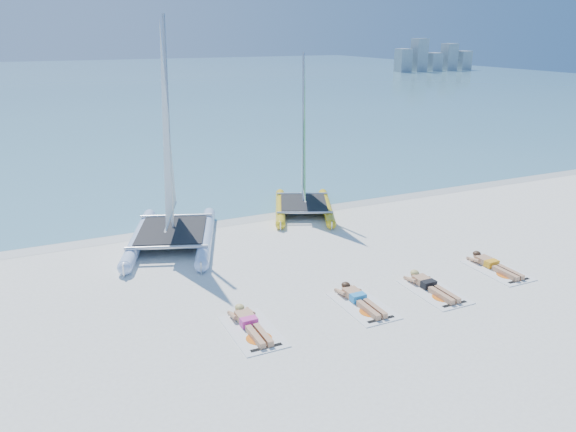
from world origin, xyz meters
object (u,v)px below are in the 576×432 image
object	(u,v)px
sunbather_a	(250,323)
sunbather_d	(493,264)
catamaran_yellow	(303,160)
towel_b	(363,306)
towel_c	(434,292)
catamaran_blue	(169,177)
towel_a	(253,331)
sunbather_b	(359,298)
sunbather_c	(430,285)
towel_d	(497,270)

from	to	relation	value
sunbather_a	sunbather_d	bearing A→B (deg)	1.55
catamaran_yellow	towel_b	distance (m)	8.00
towel_b	sunbather_d	bearing A→B (deg)	5.09
sunbather_a	towel_c	bearing A→B (deg)	-3.80
catamaran_blue	catamaran_yellow	bearing A→B (deg)	35.19
towel_a	sunbather_b	size ratio (longest dim) A/B	1.07
towel_b	catamaran_yellow	bearing A→B (deg)	74.01
sunbather_a	catamaran_blue	bearing A→B (deg)	92.18
sunbather_b	towel_a	bearing A→B (deg)	-176.22
towel_b	sunbather_b	size ratio (longest dim) A/B	1.07
catamaran_blue	sunbather_c	bearing A→B (deg)	-29.92
sunbather_b	sunbather_a	bearing A→B (deg)	179.88
sunbather_c	sunbather_d	world-z (taller)	same
towel_b	sunbather_c	world-z (taller)	sunbather_c
catamaran_blue	sunbather_a	world-z (taller)	catamaran_blue
catamaran_blue	sunbather_b	size ratio (longest dim) A/B	4.01
sunbather_b	towel_b	bearing A→B (deg)	-90.00
towel_c	towel_d	distance (m)	2.44
towel_c	sunbather_d	bearing A→B (deg)	12.08
towel_b	towel_c	distance (m)	2.02
towel_b	sunbather_d	xyz separation A→B (m)	(4.43, 0.39, 0.11)
catamaran_blue	catamaran_yellow	distance (m)	5.37
sunbather_a	towel_b	xyz separation A→B (m)	(2.81, -0.20, -0.11)
towel_a	towel_b	distance (m)	2.81
towel_a	sunbather_a	distance (m)	0.22
towel_d	sunbather_d	distance (m)	0.22
catamaran_blue	towel_c	distance (m)	8.27
sunbather_a	towel_c	size ratio (longest dim) A/B	0.93
sunbather_a	sunbather_d	xyz separation A→B (m)	(7.24, 0.20, 0.00)
towel_b	towel_a	bearing A→B (deg)	179.88
catamaran_blue	sunbather_b	xyz separation A→B (m)	(3.04, -5.91, -1.95)
towel_b	sunbather_b	xyz separation A→B (m)	(0.00, 0.19, 0.11)
sunbather_b	catamaran_yellow	bearing A→B (deg)	73.61
catamaran_yellow	towel_d	size ratio (longest dim) A/B	3.08
towel_b	towel_c	world-z (taller)	same
catamaran_blue	towel_c	size ratio (longest dim) A/B	3.75
sunbather_d	catamaran_yellow	bearing A→B (deg)	107.81
towel_b	towel_d	size ratio (longest dim) A/B	1.00
catamaran_yellow	towel_b	size ratio (longest dim) A/B	3.08
sunbather_b	sunbather_d	xyz separation A→B (m)	(4.43, 0.20, 0.00)
towel_d	sunbather_d	world-z (taller)	sunbather_d
catamaran_yellow	sunbather_b	bearing A→B (deg)	-82.24
towel_c	towel_d	bearing A→B (deg)	7.66
sunbather_b	sunbather_c	bearing A→B (deg)	-3.48
towel_d	sunbather_c	bearing A→B (deg)	-176.86
catamaran_yellow	towel_a	distance (m)	9.16
catamaran_blue	towel_c	xyz separation A→B (m)	(5.05, -6.22, -2.06)
towel_a	towel_d	size ratio (longest dim) A/B	1.00
sunbather_c	sunbather_d	bearing A→B (deg)	7.66
towel_b	towel_c	xyz separation A→B (m)	(2.01, -0.12, 0.00)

